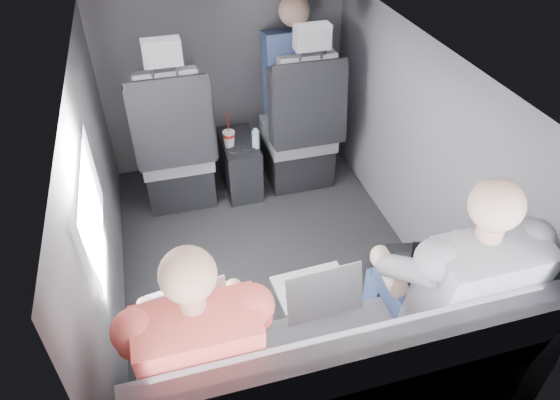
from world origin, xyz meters
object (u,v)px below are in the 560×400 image
object	(u,v)px
center_console	(240,164)
laptop_black	(435,263)
rear_bench	(333,385)
water_bottle	(256,139)
passenger_rear_right	(448,289)
front_seat_left	(176,153)
passenger_front_right	(293,74)
passenger_rear_left	(200,349)
front_seat_right	(300,135)
laptop_silver	(317,290)
laptop_white	(189,307)
soda_cup	(229,138)

from	to	relation	value
center_console	laptop_black	xyz separation A→B (m)	(0.58, -1.67, 0.43)
rear_bench	water_bottle	world-z (taller)	rear_bench
rear_bench	laptop_black	distance (m)	0.72
passenger_rear_right	front_seat_left	bearing A→B (deg)	118.69
laptop_black	passenger_front_right	xyz separation A→B (m)	(-0.11, 1.89, 0.13)
passenger_front_right	laptop_black	bearing A→B (deg)	-86.76
passenger_rear_left	water_bottle	bearing A→B (deg)	69.93
front_seat_right	water_bottle	distance (m)	0.36
laptop_silver	passenger_rear_left	distance (m)	0.56
center_console	passenger_rear_left	xyz separation A→B (m)	(-0.53, -1.85, 0.44)
front_seat_right	passenger_front_right	xyz separation A→B (m)	(0.02, 0.26, 0.36)
laptop_white	laptop_black	bearing A→B (deg)	-2.49
soda_cup	water_bottle	bearing A→B (deg)	-19.58
laptop_white	soda_cup	bearing A→B (deg)	73.36
front_seat_right	center_console	bearing A→B (deg)	174.93
laptop_black	passenger_front_right	world-z (taller)	passenger_front_right
passenger_rear_right	passenger_front_right	xyz separation A→B (m)	(-0.07, 2.07, 0.10)
center_console	laptop_silver	size ratio (longest dim) A/B	1.40
passenger_front_right	passenger_rear_right	bearing A→B (deg)	-88.07
laptop_white	passenger_rear_left	world-z (taller)	passenger_rear_left
water_bottle	passenger_front_right	bearing A→B (deg)	42.21
water_bottle	passenger_rear_left	bearing A→B (deg)	-110.07
center_console	water_bottle	xyz separation A→B (m)	(0.10, -0.12, 0.27)
center_console	rear_bench	distance (m)	1.94
front_seat_left	passenger_rear_left	distance (m)	1.82
laptop_black	laptop_silver	bearing A→B (deg)	-179.44
rear_bench	soda_cup	bearing A→B (deg)	92.32
soda_cup	passenger_rear_left	xyz separation A→B (m)	(-0.46, -1.79, 0.17)
water_bottle	passenger_front_right	world-z (taller)	passenger_front_right
rear_bench	passenger_rear_left	size ratio (longest dim) A/B	1.28
passenger_rear_left	passenger_rear_right	xyz separation A→B (m)	(1.07, -0.00, 0.02)
front_seat_left	laptop_silver	distance (m)	1.72
front_seat_right	soda_cup	xyz separation A→B (m)	(-0.53, -0.01, 0.07)
rear_bench	laptop_black	bearing A→B (deg)	25.01
rear_bench	water_bottle	size ratio (longest dim) A/B	10.79
laptop_white	laptop_black	xyz separation A→B (m)	(1.12, -0.05, 0.00)
rear_bench	laptop_silver	size ratio (longest dim) A/B	4.67
laptop_black	front_seat_right	bearing A→B (deg)	94.45
rear_bench	passenger_rear_left	world-z (taller)	passenger_rear_left
soda_cup	rear_bench	bearing A→B (deg)	-87.68
water_bottle	rear_bench	bearing A→B (deg)	-93.14
front_seat_right	laptop_black	bearing A→B (deg)	-85.55
soda_cup	laptop_white	world-z (taller)	laptop_white
front_seat_left	laptop_black	distance (m)	1.94
soda_cup	laptop_white	xyz separation A→B (m)	(-0.47, -1.57, 0.17)
water_bottle	passenger_front_right	distance (m)	0.58
laptop_white	passenger_rear_left	xyz separation A→B (m)	(0.01, -0.22, 0.00)
passenger_rear_left	passenger_rear_right	size ratio (longest dim) A/B	0.96
front_seat_left	center_console	distance (m)	0.49
laptop_silver	passenger_rear_right	distance (m)	0.56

